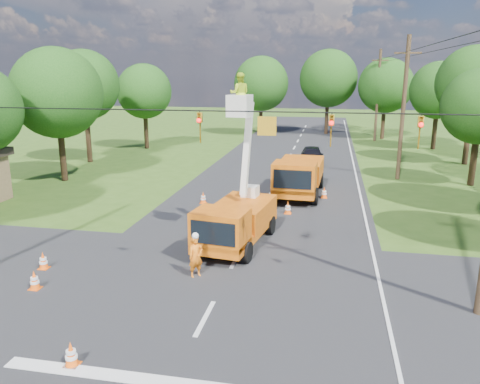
% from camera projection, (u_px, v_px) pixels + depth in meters
% --- Properties ---
extents(ground, '(140.00, 140.00, 0.00)m').
position_uv_depth(ground, '(278.00, 180.00, 33.63)').
color(ground, '#325419').
rests_on(ground, ground).
extents(road_main, '(12.00, 100.00, 0.06)m').
position_uv_depth(road_main, '(278.00, 180.00, 33.63)').
color(road_main, black).
rests_on(road_main, ground).
extents(road_cross, '(56.00, 10.00, 0.07)m').
position_uv_depth(road_cross, '(220.00, 291.00, 16.52)').
color(road_cross, black).
rests_on(road_cross, ground).
extents(stop_bar, '(9.00, 0.45, 0.02)m').
position_uv_depth(stop_bar, '(171.00, 384.00, 11.57)').
color(stop_bar, silver).
rests_on(stop_bar, ground).
extents(edge_line, '(0.12, 90.00, 0.02)m').
position_uv_depth(edge_line, '(358.00, 183.00, 32.60)').
color(edge_line, silver).
rests_on(edge_line, ground).
extents(bucket_truck, '(2.94, 6.04, 7.50)m').
position_uv_depth(bucket_truck, '(236.00, 211.00, 20.46)').
color(bucket_truck, orange).
rests_on(bucket_truck, ground).
extents(second_truck, '(2.94, 6.83, 2.51)m').
position_uv_depth(second_truck, '(299.00, 176.00, 28.96)').
color(second_truck, orange).
rests_on(second_truck, ground).
extents(ground_worker, '(0.69, 0.69, 1.61)m').
position_uv_depth(ground_worker, '(196.00, 257.00, 17.48)').
color(ground_worker, orange).
rests_on(ground_worker, ground).
extents(distant_car, '(2.15, 4.63, 1.53)m').
position_uv_depth(distant_car, '(312.00, 156.00, 39.09)').
color(distant_car, black).
rests_on(distant_car, ground).
extents(traffic_cone_0, '(0.38, 0.38, 0.71)m').
position_uv_depth(traffic_cone_0, '(71.00, 354.00, 12.19)').
color(traffic_cone_0, '#FF590D').
rests_on(traffic_cone_0, ground).
extents(traffic_cone_2, '(0.38, 0.38, 0.71)m').
position_uv_depth(traffic_cone_2, '(269.00, 224.00, 22.70)').
color(traffic_cone_2, '#FF590D').
rests_on(traffic_cone_2, ground).
extents(traffic_cone_3, '(0.38, 0.38, 0.71)m').
position_uv_depth(traffic_cone_3, '(288.00, 208.00, 25.43)').
color(traffic_cone_3, '#FF590D').
rests_on(traffic_cone_3, ground).
extents(traffic_cone_4, '(0.38, 0.38, 0.71)m').
position_uv_depth(traffic_cone_4, '(34.00, 280.00, 16.54)').
color(traffic_cone_4, '#FF590D').
rests_on(traffic_cone_4, ground).
extents(traffic_cone_5, '(0.38, 0.38, 0.71)m').
position_uv_depth(traffic_cone_5, '(43.00, 261.00, 18.27)').
color(traffic_cone_5, '#FF590D').
rests_on(traffic_cone_5, ground).
extents(traffic_cone_7, '(0.38, 0.38, 0.71)m').
position_uv_depth(traffic_cone_7, '(324.00, 193.00, 28.64)').
color(traffic_cone_7, '#FF590D').
rests_on(traffic_cone_7, ground).
extents(traffic_cone_8, '(0.38, 0.38, 0.71)m').
position_uv_depth(traffic_cone_8, '(203.00, 198.00, 27.45)').
color(traffic_cone_8, '#FF590D').
rests_on(traffic_cone_8, ground).
extents(pole_right_mid, '(1.80, 0.30, 10.00)m').
position_uv_depth(pole_right_mid, '(403.00, 108.00, 32.70)').
color(pole_right_mid, '#4C3823').
rests_on(pole_right_mid, ground).
extents(pole_right_far, '(1.80, 0.30, 10.00)m').
position_uv_depth(pole_right_far, '(378.00, 95.00, 51.72)').
color(pole_right_far, '#4C3823').
rests_on(pole_right_far, ground).
extents(signal_span, '(18.00, 0.29, 1.07)m').
position_uv_depth(signal_span, '(287.00, 126.00, 14.64)').
color(signal_span, black).
rests_on(signal_span, ground).
extents(tree_left_d, '(6.20, 6.20, 9.24)m').
position_uv_depth(tree_left_d, '(57.00, 93.00, 32.04)').
color(tree_left_d, '#382616').
rests_on(tree_left_d, ground).
extents(tree_left_e, '(5.80, 5.80, 9.41)m').
position_uv_depth(tree_left_e, '(84.00, 85.00, 38.94)').
color(tree_left_e, '#382616').
rests_on(tree_left_e, ground).
extents(tree_left_f, '(5.40, 5.40, 8.40)m').
position_uv_depth(tree_left_f, '(144.00, 91.00, 46.38)').
color(tree_left_f, '#382616').
rests_on(tree_left_f, ground).
extents(tree_right_c, '(5.00, 5.00, 7.83)m').
position_uv_depth(tree_right_c, '(480.00, 107.00, 30.83)').
color(tree_right_c, '#382616').
rests_on(tree_right_c, ground).
extents(tree_right_d, '(6.00, 6.00, 9.70)m').
position_uv_depth(tree_right_d, '(474.00, 83.00, 37.81)').
color(tree_right_d, '#382616').
rests_on(tree_right_d, ground).
extents(tree_right_e, '(5.60, 5.60, 8.63)m').
position_uv_depth(tree_right_e, '(439.00, 90.00, 45.81)').
color(tree_right_e, '#382616').
rests_on(tree_right_e, ground).
extents(tree_far_a, '(6.60, 6.60, 9.50)m').
position_uv_depth(tree_far_a, '(261.00, 84.00, 56.80)').
color(tree_far_a, '#382616').
rests_on(tree_far_a, ground).
extents(tree_far_b, '(7.00, 7.00, 10.32)m').
position_uv_depth(tree_far_b, '(328.00, 78.00, 57.07)').
color(tree_far_b, '#382616').
rests_on(tree_far_b, ground).
extents(tree_far_c, '(6.20, 6.20, 9.18)m').
position_uv_depth(tree_far_c, '(386.00, 86.00, 53.20)').
color(tree_far_c, '#382616').
rests_on(tree_far_c, ground).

